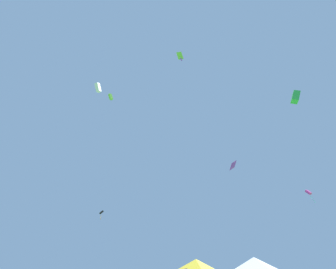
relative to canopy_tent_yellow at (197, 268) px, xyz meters
The scene contains 9 objects.
canopy_tent_yellow is the anchor object (origin of this frame).
canopy_tent_white 4.40m from the canopy_tent_yellow, 36.77° to the right, with size 3.26×3.26×3.49m.
kite_lime_box 23.18m from the canopy_tent_yellow, behind, with size 0.86×0.80×1.01m.
kite_white_box 22.46m from the canopy_tent_yellow, 167.78° to the right, with size 0.94×1.19×1.26m.
kite_lime_diamond 22.61m from the canopy_tent_yellow, 98.37° to the right, with size 0.91×0.93×2.39m.
kite_purple_diamond 16.90m from the canopy_tent_yellow, 39.67° to the left, with size 1.49×1.45×1.08m.
kite_green_box 16.33m from the canopy_tent_yellow, 42.48° to the right, with size 1.15×0.75×1.36m.
kite_black_box 20.73m from the canopy_tent_yellow, 130.84° to the left, with size 0.62×0.62×1.52m.
kite_magenta_box 14.06m from the canopy_tent_yellow, ahead, with size 0.37×0.54×1.38m.
Camera 1 is at (0.60, -5.27, 1.43)m, focal length 20.03 mm.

